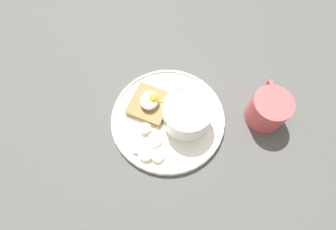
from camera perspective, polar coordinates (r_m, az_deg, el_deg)
ground_plane at (r=66.05cm, az=0.00°, el=-1.41°), size 120.00×120.00×2.00cm
plate at (r=64.40cm, az=0.00°, el=-0.80°), size 27.91×27.91×1.60cm
oatmeal_bowl at (r=60.84cm, az=4.08°, el=-0.27°), size 11.47×11.47×6.88cm
toast_slice at (r=65.05cm, az=-4.00°, el=2.44°), size 11.52×11.52×1.58cm
poached_egg at (r=63.26cm, az=-3.90°, el=3.29°), size 5.16×6.75×3.16cm
banana_slice_front at (r=60.54cm, az=-2.36°, el=-8.94°), size 3.45×3.51×1.29cm
banana_slice_left at (r=61.83cm, az=-2.95°, el=-5.49°), size 3.73×3.74×0.94cm
banana_slice_back at (r=62.57cm, az=-4.93°, el=-3.04°), size 3.19×3.05×1.72cm
banana_slice_right at (r=61.48cm, az=-6.72°, el=-7.09°), size 3.33×3.30×1.17cm
banana_slice_inner at (r=60.69cm, az=-4.82°, el=-8.52°), size 4.59×4.56×1.56cm
coffee_mug at (r=66.10cm, az=20.98°, el=1.19°), size 12.48×9.18×8.12cm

